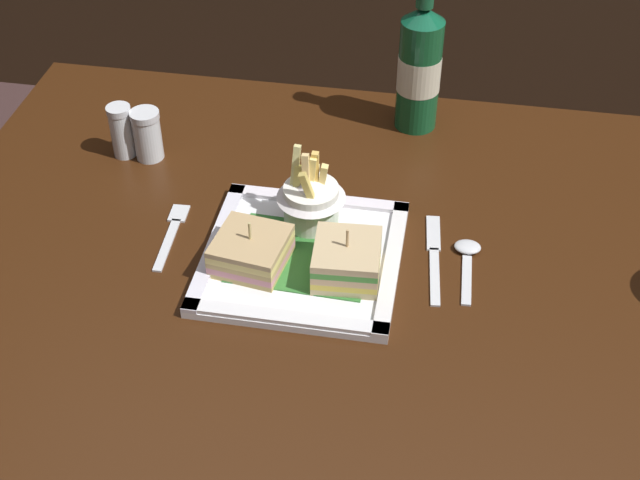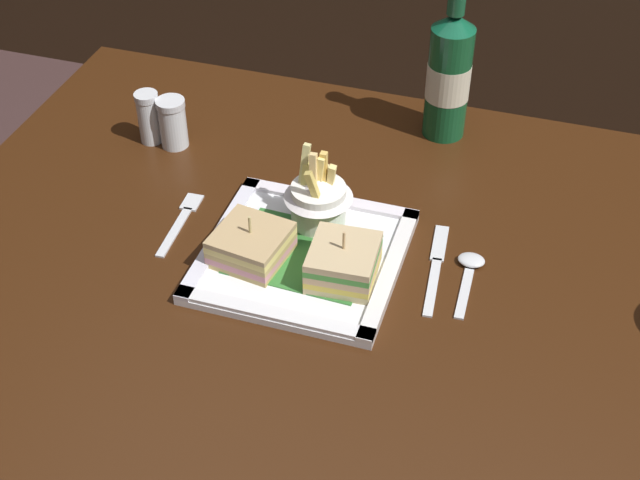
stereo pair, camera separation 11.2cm
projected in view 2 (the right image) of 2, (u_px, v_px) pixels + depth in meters
The scene contains 11 objects.
dining_table at pixel (336, 338), 1.23m from camera, with size 1.13×0.86×0.73m.
square_plate at pixel (303, 256), 1.15m from camera, with size 0.25×0.25×0.02m.
sandwich_half_left at pixel (251, 245), 1.13m from camera, with size 0.10×0.10×0.07m.
sandwich_half_right at pixel (343, 263), 1.10m from camera, with size 0.09×0.09×0.07m.
fries_cup at pixel (318, 197), 1.17m from camera, with size 0.09×0.09×0.11m.
beer_bottle at pixel (449, 73), 1.31m from camera, with size 0.07×0.07×0.27m.
fork at pixel (181, 221), 1.21m from camera, with size 0.03×0.14×0.00m.
knife at pixel (436, 266), 1.14m from camera, with size 0.03×0.18×0.00m.
spoon at pixel (470, 269), 1.13m from camera, with size 0.04×0.12×0.01m.
salt_shaker at pixel (149, 120), 1.33m from camera, with size 0.04×0.04×0.08m.
pepper_shaker at pixel (173, 126), 1.33m from camera, with size 0.04×0.04×0.08m.
Camera 2 is at (0.23, -0.81, 1.51)m, focal length 49.91 mm.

